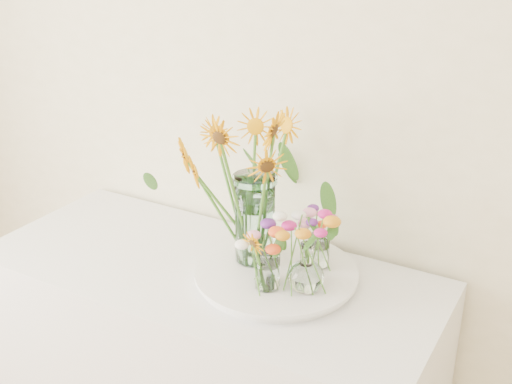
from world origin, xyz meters
The scene contains 9 objects.
tray centered at (-0.17, 1.98, 0.91)m, with size 0.45×0.45×0.03m, color white.
mason_jar centered at (-0.25, 2.00, 1.06)m, with size 0.12×0.12×0.27m, color #C2F5EF.
sunflower_bouquet centered at (-0.25, 2.00, 1.18)m, with size 0.67×0.67×0.51m, color orange, non-canonical shape.
small_vase_a centered at (-0.14, 1.88, 0.98)m, with size 0.07×0.07×0.12m, color white.
wildflower_posy_a centered at (-0.14, 1.88, 1.03)m, with size 0.20×0.20×0.21m, color orange, non-canonical shape.
small_vase_b centered at (-0.05, 1.93, 1.00)m, with size 0.10×0.10×0.15m, color white, non-canonical shape.
wildflower_posy_b centered at (-0.05, 1.93, 1.04)m, with size 0.23×0.23×0.24m, color orange, non-canonical shape.
small_vase_c centered at (-0.07, 2.06, 0.98)m, with size 0.06×0.06×0.10m, color white.
wildflower_posy_c centered at (-0.07, 2.06, 1.02)m, with size 0.18×0.18×0.19m, color orange, non-canonical shape.
Camera 1 is at (0.58, 0.55, 1.87)m, focal length 45.00 mm.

